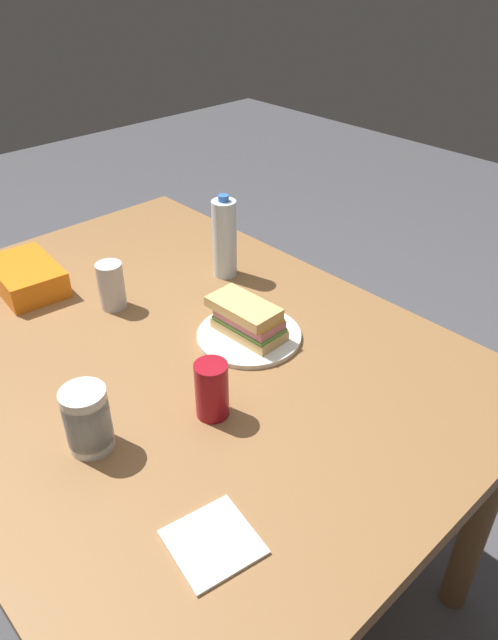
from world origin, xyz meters
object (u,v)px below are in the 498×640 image
dining_table (165,375)px  plastic_cup_stack (87,419)px  paper_plate (249,335)px  sandwich (247,319)px  soda_can_silver (111,286)px  chip_bag (26,277)px  water_bottle_tall (225,238)px  soda_can_red (212,390)px

dining_table → plastic_cup_stack: plastic_cup_stack is taller
paper_plate → sandwich: bearing=29.2°
sandwich → soda_can_silver: size_ratio=1.52×
chip_bag → plastic_cup_stack: size_ratio=1.76×
dining_table → paper_plate: paper_plate is taller
water_bottle_tall → plastic_cup_stack: size_ratio=1.77×
plastic_cup_stack → paper_plate: bearing=-83.3°
paper_plate → chip_bag: chip_bag is taller
plastic_cup_stack → water_bottle_tall: bearing=-62.2°
dining_table → chip_bag: size_ratio=6.32×
water_bottle_tall → soda_can_silver: water_bottle_tall is taller
chip_bag → water_bottle_tall: bearing=-119.4°
sandwich → soda_can_red: bearing=122.3°
soda_can_red → soda_can_silver: (0.47, -0.07, 0.00)m
paper_plate → soda_can_silver: soda_can_silver is taller
dining_table → paper_plate: size_ratio=5.92×
water_bottle_tall → soda_can_red: bearing=136.4°
soda_can_red → paper_plate: bearing=-58.6°
plastic_cup_stack → soda_can_silver: (0.39, -0.29, -0.00)m
soda_can_silver → soda_can_red: bearing=171.5°
soda_can_silver → sandwich: bearing=-154.8°
sandwich → soda_can_red: (-0.14, 0.23, 0.01)m
sandwich → soda_can_red: 0.27m
chip_bag → soda_can_silver: size_ratio=1.89×
soda_can_red → chip_bag: soda_can_red is taller
water_bottle_tall → sandwich: bearing=148.5°
dining_table → soda_can_red: 0.31m
soda_can_red → chip_bag: (0.71, 0.05, -0.03)m
chip_bag → plastic_cup_stack: bearing=169.8°
paper_plate → water_bottle_tall: 0.33m
paper_plate → chip_bag: 0.63m
dining_table → chip_bag: chip_bag is taller
sandwich → plastic_cup_stack: size_ratio=1.42×
dining_table → plastic_cup_stack: (-0.17, 0.28, 0.16)m
dining_table → paper_plate: (-0.12, -0.17, 0.10)m
paper_plate → plastic_cup_stack: 0.46m
dining_table → soda_can_silver: (0.22, -0.01, 0.15)m
dining_table → soda_can_red: bearing=166.5°
sandwich → chip_bag: (0.57, 0.27, -0.02)m
plastic_cup_stack → dining_table: bearing=-58.7°
paper_plate → plastic_cup_stack: bearing=96.7°
soda_can_red → plastic_cup_stack: size_ratio=0.93×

